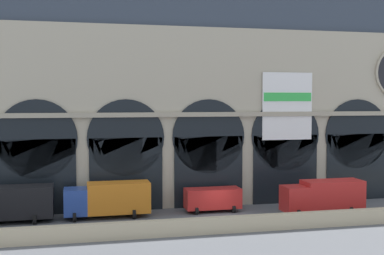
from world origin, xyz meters
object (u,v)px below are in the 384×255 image
Objects in this scene: box_truck_west at (9,203)px; van_center at (213,198)px; box_truck_midwest at (109,199)px; box_truck_mideast at (323,196)px.

box_truck_west is 1.44× the size of van_center.
box_truck_mideast is at bearing -9.67° from box_truck_midwest.
van_center is at bearing 159.76° from box_truck_mideast.
van_center is at bearing 1.41° from box_truck_midwest.
box_truck_west is 1.00× the size of box_truck_mideast.
box_truck_midwest is at bearing -178.59° from van_center.
van_center is at bearing 0.99° from box_truck_west.
box_truck_west is 8.36m from box_truck_midwest.
box_truck_midwest is (8.36, 0.07, 0.00)m from box_truck_west.
box_truck_west is 1.00× the size of box_truck_midwest.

